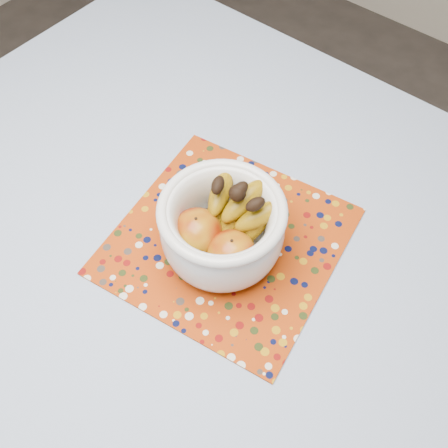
% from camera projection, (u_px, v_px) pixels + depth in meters
% --- Properties ---
extents(table, '(1.20, 1.20, 0.75)m').
position_uv_depth(table, '(162.00, 269.00, 1.03)').
color(table, brown).
rests_on(table, ground).
extents(tablecloth, '(1.32, 1.32, 0.01)m').
position_uv_depth(tablecloth, '(157.00, 248.00, 0.97)').
color(tablecloth, '#6480A8').
rests_on(tablecloth, table).
extents(placemat, '(0.44, 0.44, 0.00)m').
position_uv_depth(placemat, '(227.00, 241.00, 0.97)').
color(placemat, '#9D3208').
rests_on(placemat, tablecloth).
extents(fruit_bowl, '(0.22, 0.22, 0.16)m').
position_uv_depth(fruit_bowl, '(225.00, 225.00, 0.89)').
color(fruit_bowl, silver).
rests_on(fruit_bowl, placemat).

